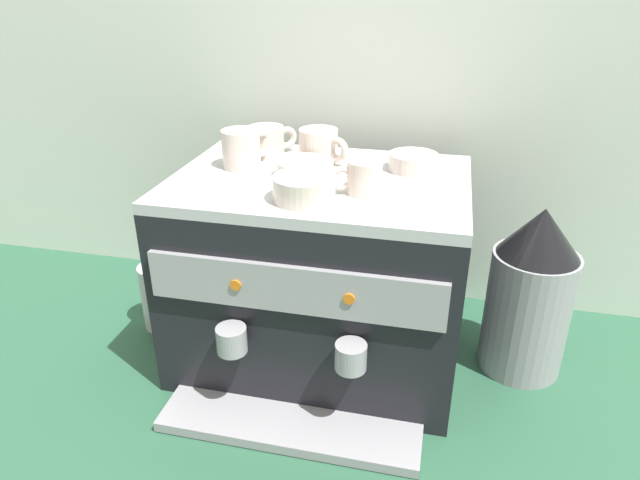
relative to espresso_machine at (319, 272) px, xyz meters
The scene contains 12 objects.
ground_plane 0.21m from the espresso_machine, 90.00° to the left, with size 4.00×4.00×0.00m, color #28563D.
tiled_backsplash_wall 0.48m from the espresso_machine, 90.00° to the left, with size 2.80×0.03×1.12m, color silver.
espresso_machine is the anchor object (origin of this frame).
ceramic_cup_0 0.27m from the espresso_machine, 102.43° to the left, with size 0.11×0.08×0.07m.
ceramic_cup_1 0.26m from the espresso_machine, 33.34° to the right, with size 0.09×0.06×0.06m.
ceramic_cup_2 0.30m from the espresso_machine, 168.79° to the left, with size 0.09×0.11×0.08m.
ceramic_cup_3 0.30m from the espresso_machine, 139.72° to the left, with size 0.10×0.10×0.06m.
ceramic_bowl_0 0.26m from the espresso_machine, 90.47° to the right, with size 0.11×0.11×0.04m.
ceramic_bowl_1 0.23m from the espresso_machine, behind, with size 0.11×0.11×0.03m.
ceramic_bowl_2 0.30m from the espresso_machine, 27.40° to the left, with size 0.10×0.10×0.03m.
coffee_grinder 0.44m from the espresso_machine, ahead, with size 0.17×0.17×0.37m.
milk_pitcher 0.41m from the espresso_machine, behind, with size 0.09×0.09×0.16m, color #B7B7BC.
Camera 1 is at (0.23, -1.02, 0.78)m, focal length 31.63 mm.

